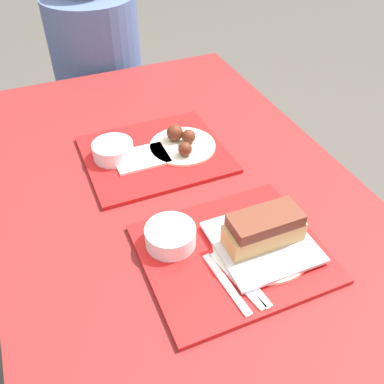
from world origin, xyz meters
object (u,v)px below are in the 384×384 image
object	(u,v)px
brisket_sandwich_plate	(263,235)
wings_plate_far	(182,142)
person_seated_across	(95,48)
bowl_coleslaw_near	(170,235)
tray_near	(233,253)
bowl_coleslaw_far	(113,150)
tray_far	(155,154)

from	to	relation	value
brisket_sandwich_plate	wings_plate_far	bearing A→B (deg)	92.82
wings_plate_far	person_seated_across	xyz separation A→B (m)	(-0.07, 0.81, -0.02)
bowl_coleslaw_near	tray_near	bearing A→B (deg)	-32.99
brisket_sandwich_plate	wings_plate_far	size ratio (longest dim) A/B	1.16
tray_near	wings_plate_far	bearing A→B (deg)	83.70
tray_near	brisket_sandwich_plate	xyz separation A→B (m)	(0.07, -0.01, 0.04)
bowl_coleslaw_far	wings_plate_far	bearing A→B (deg)	-8.34
tray_near	person_seated_across	xyz separation A→B (m)	(-0.02, 1.22, 0.01)
person_seated_across	bowl_coleslaw_near	bearing A→B (deg)	-94.85
tray_near	brisket_sandwich_plate	distance (m)	0.08
person_seated_across	wings_plate_far	bearing A→B (deg)	-85.35
tray_far	wings_plate_far	size ratio (longest dim) A/B	2.05
tray_far	person_seated_across	world-z (taller)	person_seated_across
brisket_sandwich_plate	person_seated_across	xyz separation A→B (m)	(-0.09, 1.23, -0.03)
bowl_coleslaw_far	person_seated_across	xyz separation A→B (m)	(0.13, 0.78, -0.03)
tray_near	bowl_coleslaw_near	xyz separation A→B (m)	(-0.12, 0.08, 0.03)
brisket_sandwich_plate	person_seated_across	size ratio (longest dim) A/B	0.32
wings_plate_far	bowl_coleslaw_far	bearing A→B (deg)	171.66
bowl_coleslaw_far	person_seated_across	bearing A→B (deg)	80.61
tray_near	wings_plate_far	world-z (taller)	wings_plate_far
brisket_sandwich_plate	bowl_coleslaw_far	bearing A→B (deg)	115.54
wings_plate_far	person_seated_across	world-z (taller)	person_seated_across
tray_far	bowl_coleslaw_far	distance (m)	0.12
tray_near	tray_far	xyz separation A→B (m)	(-0.04, 0.42, 0.00)
tray_near	person_seated_across	size ratio (longest dim) A/B	0.57
tray_far	bowl_coleslaw_near	world-z (taller)	bowl_coleslaw_near
bowl_coleslaw_far	tray_near	bearing A→B (deg)	-71.35
tray_near	bowl_coleslaw_near	size ratio (longest dim) A/B	3.44
wings_plate_far	tray_far	bearing A→B (deg)	177.78
bowl_coleslaw_near	brisket_sandwich_plate	bearing A→B (deg)	-24.91
bowl_coleslaw_near	brisket_sandwich_plate	xyz separation A→B (m)	(0.18, -0.09, 0.01)
tray_near	tray_far	world-z (taller)	same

